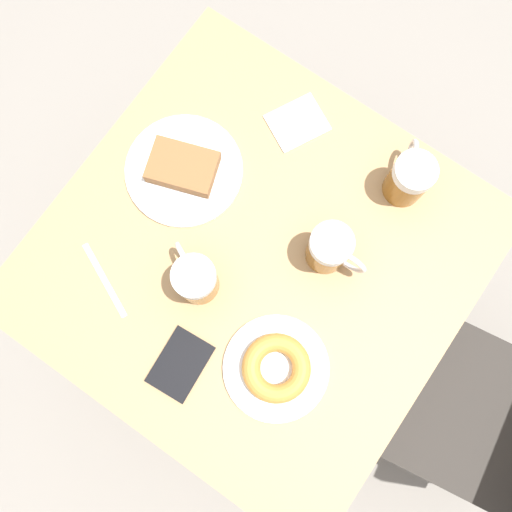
# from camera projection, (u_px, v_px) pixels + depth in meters

# --- Properties ---
(ground_plane) EXTENTS (8.00, 8.00, 0.00)m
(ground_plane) POSITION_uv_depth(u_px,v_px,m) (256.00, 301.00, 1.91)
(ground_plane) COLOR gray
(table) EXTENTS (0.82, 0.84, 0.76)m
(table) POSITION_uv_depth(u_px,v_px,m) (256.00, 264.00, 1.24)
(table) COLOR tan
(table) RESTS_ON ground_plane
(plate_with_cake) EXTENTS (0.25, 0.25, 0.04)m
(plate_with_cake) POSITION_uv_depth(u_px,v_px,m) (183.00, 169.00, 1.19)
(plate_with_cake) COLOR white
(plate_with_cake) RESTS_ON table
(plate_with_donut) EXTENTS (0.21, 0.21, 0.05)m
(plate_with_donut) POSITION_uv_depth(u_px,v_px,m) (276.00, 368.00, 1.11)
(plate_with_donut) COLOR white
(plate_with_donut) RESTS_ON table
(beer_mug_left) EXTENTS (0.08, 0.12, 0.12)m
(beer_mug_left) POSITION_uv_depth(u_px,v_px,m) (196.00, 279.00, 1.10)
(beer_mug_left) COLOR #8C5619
(beer_mug_left) RESTS_ON table
(beer_mug_center) EXTENTS (0.12, 0.08, 0.12)m
(beer_mug_center) POSITION_uv_depth(u_px,v_px,m) (409.00, 178.00, 1.14)
(beer_mug_center) COLOR #8C5619
(beer_mug_center) RESTS_ON table
(beer_mug_right) EXTENTS (0.08, 0.13, 0.12)m
(beer_mug_right) POSITION_uv_depth(u_px,v_px,m) (330.00, 249.00, 1.11)
(beer_mug_right) COLOR #8C5619
(beer_mug_right) RESTS_ON table
(napkin_folded) EXTENTS (0.15, 0.14, 0.00)m
(napkin_folded) POSITION_uv_depth(u_px,v_px,m) (297.00, 123.00, 1.22)
(napkin_folded) COLOR white
(napkin_folded) RESTS_ON table
(fork) EXTENTS (0.08, 0.16, 0.00)m
(fork) POSITION_uv_depth(u_px,v_px,m) (105.00, 280.00, 1.16)
(fork) COLOR silver
(fork) RESTS_ON table
(passport_near_edge) EXTENTS (0.13, 0.10, 0.01)m
(passport_near_edge) POSITION_uv_depth(u_px,v_px,m) (179.00, 363.00, 1.12)
(passport_near_edge) COLOR black
(passport_near_edge) RESTS_ON table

